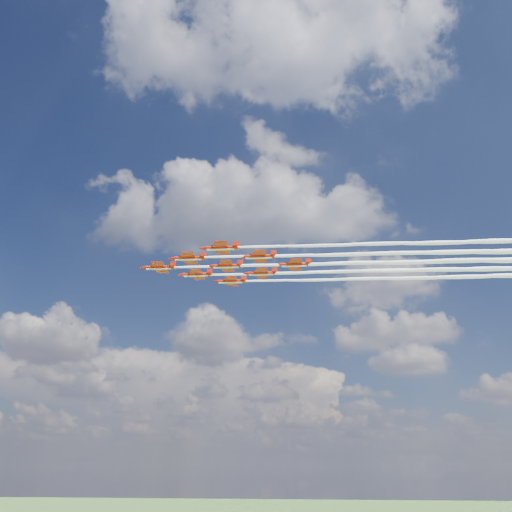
# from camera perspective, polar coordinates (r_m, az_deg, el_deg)

# --- Properties ---
(jet_lead) EXTENTS (131.31, 14.29, 2.52)m
(jet_lead) POSITION_cam_1_polar(r_m,az_deg,el_deg) (139.42, 14.70, -0.73)
(jet_lead) COLOR #BB190A
(jet_row2_port) EXTENTS (131.31, 14.29, 2.52)m
(jet_row2_port) POSITION_cam_1_polar(r_m,az_deg,el_deg) (136.13, 19.02, 0.35)
(jet_row2_port) COLOR #BB190A
(jet_row2_starb) EXTENTS (131.31, 14.29, 2.52)m
(jet_row2_starb) POSITION_cam_1_polar(r_m,az_deg,el_deg) (147.16, 17.84, -1.55)
(jet_row2_starb) COLOR #BB190A
(jet_row3_port) EXTENTS (131.31, 14.29, 2.52)m
(jet_row3_port) POSITION_cam_1_polar(r_m,az_deg,el_deg) (133.70, 23.54, 1.47)
(jet_row3_port) COLOR #BB190A
(jet_row3_centre) EXTENTS (131.31, 14.29, 2.52)m
(jet_row3_centre) POSITION_cam_1_polar(r_m,az_deg,el_deg) (144.39, 22.00, -0.54)
(jet_row3_centre) COLOR #BB190A
(jet_row3_starb) EXTENTS (131.31, 14.29, 2.52)m
(jet_row3_starb) POSITION_cam_1_polar(r_m,az_deg,el_deg) (155.32, 20.67, -2.27)
(jet_row3_starb) COLOR #BB190A
(jet_row4_port) EXTENTS (131.31, 14.29, 2.52)m
(jet_row4_port) POSITION_cam_1_polar(r_m,az_deg,el_deg) (142.45, 26.29, 0.50)
(jet_row4_port) COLOR #BB190A
(jet_row4_starb) EXTENTS (131.31, 14.29, 2.52)m
(jet_row4_starb) POSITION_cam_1_polar(r_m,az_deg,el_deg) (153.03, 24.64, -1.33)
(jet_row4_starb) COLOR #BB190A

